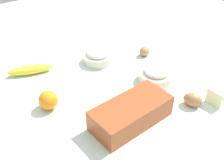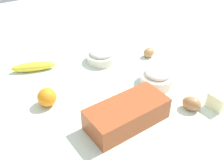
% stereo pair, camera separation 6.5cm
% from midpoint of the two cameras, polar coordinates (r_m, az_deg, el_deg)
% --- Properties ---
extents(ground_plane, '(2.40, 2.40, 0.02)m').
position_cam_midpoint_polar(ground_plane, '(1.12, 1.65, -2.11)').
color(ground_plane, silver).
extents(loaf_pan, '(0.29, 0.15, 0.08)m').
position_cam_midpoint_polar(loaf_pan, '(0.94, 5.06, -6.92)').
color(loaf_pan, '#9E4723').
rests_on(loaf_pan, ground_plane).
extents(flour_bowl, '(0.14, 0.14, 0.07)m').
position_cam_midpoint_polar(flour_bowl, '(1.15, 10.93, 0.65)').
color(flour_bowl, silver).
rests_on(flour_bowl, ground_plane).
extents(sugar_bowl, '(0.14, 0.14, 0.07)m').
position_cam_midpoint_polar(sugar_bowl, '(1.27, -0.68, 5.04)').
color(sugar_bowl, silver).
rests_on(sugar_bowl, ground_plane).
extents(banana, '(0.19, 0.10, 0.04)m').
position_cam_midpoint_polar(banana, '(1.25, -14.40, 2.66)').
color(banana, yellow).
rests_on(banana, ground_plane).
extents(orange_fruit, '(0.07, 0.07, 0.07)m').
position_cam_midpoint_polar(orange_fruit, '(1.04, -11.47, -3.51)').
color(orange_fruit, orange).
rests_on(orange_fruit, ground_plane).
extents(butter_block, '(0.10, 0.07, 0.06)m').
position_cam_midpoint_polar(butter_block, '(1.10, 23.02, -3.64)').
color(butter_block, '#F4EDB2').
rests_on(butter_block, ground_plane).
extents(egg_near_butter, '(0.06, 0.06, 0.05)m').
position_cam_midpoint_polar(egg_near_butter, '(1.33, 8.96, 5.58)').
color(egg_near_butter, '#B27849').
rests_on(egg_near_butter, ground_plane).
extents(egg_beside_bowl, '(0.08, 0.08, 0.05)m').
position_cam_midpoint_polar(egg_beside_bowl, '(1.05, 17.74, -4.64)').
color(egg_beside_bowl, '#A87144').
rests_on(egg_beside_bowl, ground_plane).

